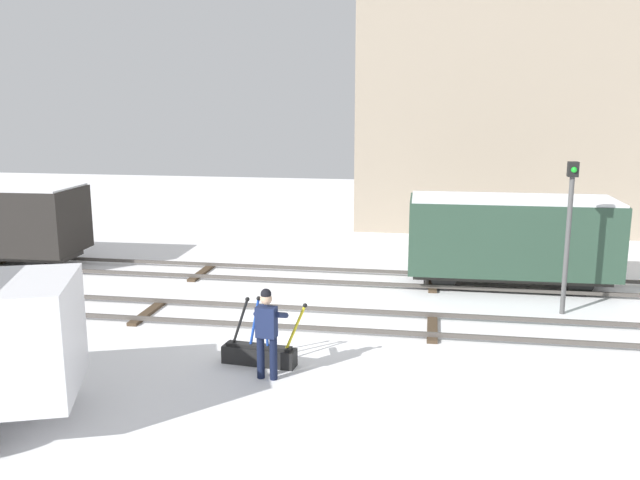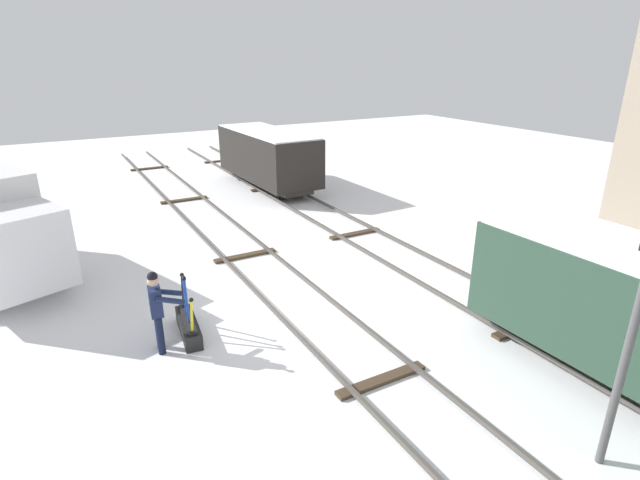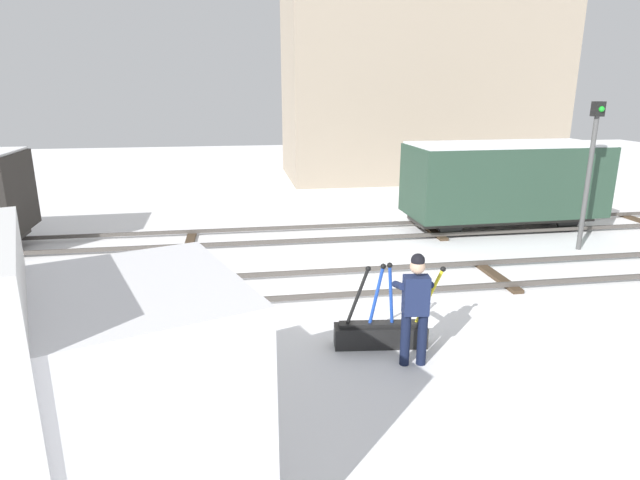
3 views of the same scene
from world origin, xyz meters
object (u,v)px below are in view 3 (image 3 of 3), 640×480
object	(u,v)px
rail_worker	(415,303)
switch_lever_frame	(381,332)
freight_car_mid_siding	(503,181)
signal_post	(591,161)

from	to	relation	value
rail_worker	switch_lever_frame	bearing A→B (deg)	123.37
switch_lever_frame	rail_worker	world-z (taller)	rail_worker
freight_car_mid_siding	signal_post	bearing A→B (deg)	-65.43
switch_lever_frame	freight_car_mid_siding	world-z (taller)	freight_car_mid_siding
switch_lever_frame	rail_worker	xyz separation A→B (m)	(0.33, -0.64, 0.77)
rail_worker	signal_post	size ratio (longest dim) A/B	0.47
switch_lever_frame	freight_car_mid_siding	xyz separation A→B (m)	(5.58, 6.72, 1.23)
switch_lever_frame	signal_post	xyz separation A→B (m)	(6.66, 4.45, 2.09)
rail_worker	signal_post	bearing A→B (deg)	45.16
switch_lever_frame	rail_worker	distance (m)	1.05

